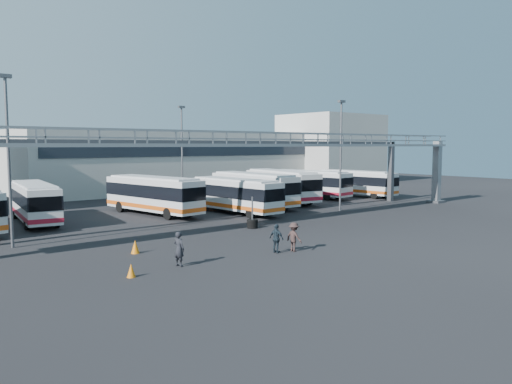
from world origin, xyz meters
TOP-DOWN VIEW (x-y plane):
  - ground at (0.00, 0.00)m, footprint 140.00×140.00m
  - gantry at (0.00, 5.87)m, footprint 51.40×5.15m
  - warehouse at (12.00, 38.00)m, footprint 42.00×14.00m
  - building_right at (38.00, 32.00)m, footprint 14.00×12.00m
  - light_pole_left at (-16.00, 8.00)m, footprint 0.70×0.35m
  - light_pole_mid at (12.00, 7.00)m, footprint 0.70×0.35m
  - light_pole_back at (4.00, 22.00)m, footprint 0.70×0.35m
  - bus_2 at (-12.20, 17.28)m, footprint 3.62×10.53m
  - bus_4 at (-2.70, 15.69)m, footprint 4.22×11.30m
  - bus_5 at (3.34, 11.80)m, footprint 3.00×10.44m
  - bus_6 at (7.69, 14.52)m, footprint 2.64×11.05m
  - bus_7 at (12.57, 15.79)m, footprint 4.46×11.51m
  - bus_8 at (18.09, 17.14)m, footprint 3.87×10.68m
  - bus_9 at (23.63, 14.73)m, footprint 3.17×10.28m
  - pedestrian_a at (-10.60, -2.27)m, footprint 0.57×0.73m
  - pedestrian_c at (-3.64, -3.33)m, footprint 0.71×1.13m
  - pedestrian_d at (-4.69, -3.01)m, footprint 0.55×1.02m
  - cone_left at (-13.41, -2.72)m, footprint 0.51×0.51m
  - cone_right at (-11.00, 1.93)m, footprint 0.63×0.63m
  - tire_stack at (-0.46, 4.50)m, footprint 0.82×0.82m

SIDE VIEW (x-z plane):
  - ground at x=0.00m, z-range 0.00..0.00m
  - cone_left at x=-13.41m, z-range 0.00..0.64m
  - cone_right at x=-11.00m, z-range 0.00..0.76m
  - tire_stack at x=-0.46m, z-range -0.77..1.56m
  - pedestrian_d at x=-4.69m, z-range 0.00..1.65m
  - pedestrian_c at x=-3.64m, z-range 0.00..1.67m
  - pedestrian_a at x=-10.60m, z-range 0.00..1.78m
  - bus_9 at x=23.63m, z-range 0.16..3.24m
  - bus_2 at x=-12.20m, z-range 0.17..3.30m
  - bus_5 at x=3.34m, z-range 0.17..3.30m
  - bus_8 at x=18.09m, z-range 0.17..3.34m
  - bus_6 at x=7.69m, z-range 0.18..3.53m
  - bus_4 at x=-2.70m, z-range 0.18..3.53m
  - bus_7 at x=12.57m, z-range 0.18..3.59m
  - warehouse at x=12.00m, z-range 0.00..8.00m
  - building_right at x=38.00m, z-range 0.00..11.00m
  - gantry at x=0.00m, z-range 1.96..9.06m
  - light_pole_left at x=-16.00m, z-range 0.62..10.83m
  - light_pole_mid at x=12.00m, z-range 0.62..10.83m
  - light_pole_back at x=4.00m, z-range 0.62..10.83m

